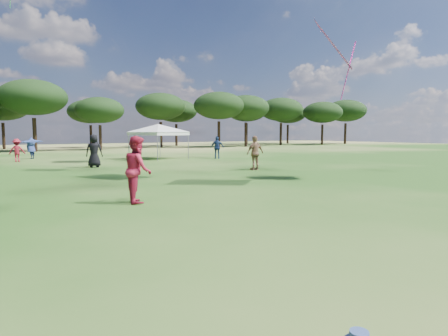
{
  "coord_description": "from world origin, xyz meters",
  "views": [
    {
      "loc": [
        -1.96,
        -0.11,
        2.01
      ],
      "look_at": [
        0.33,
        3.35,
        1.62
      ],
      "focal_mm": 30.0,
      "sensor_mm": 36.0,
      "label": 1
    }
  ],
  "objects": [
    {
      "name": "tent_right",
      "position": [
        9.69,
        26.56,
        2.53
      ],
      "size": [
        6.44,
        6.44,
        2.95
      ],
      "rotation": [
        0.0,
        0.0,
        0.33
      ],
      "color": "gray",
      "rests_on": "ground"
    },
    {
      "name": "tree_line",
      "position": [
        2.39,
        47.41,
        5.42
      ],
      "size": [
        108.78,
        17.63,
        7.77
      ],
      "color": "black",
      "rests_on": "ground"
    }
  ]
}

